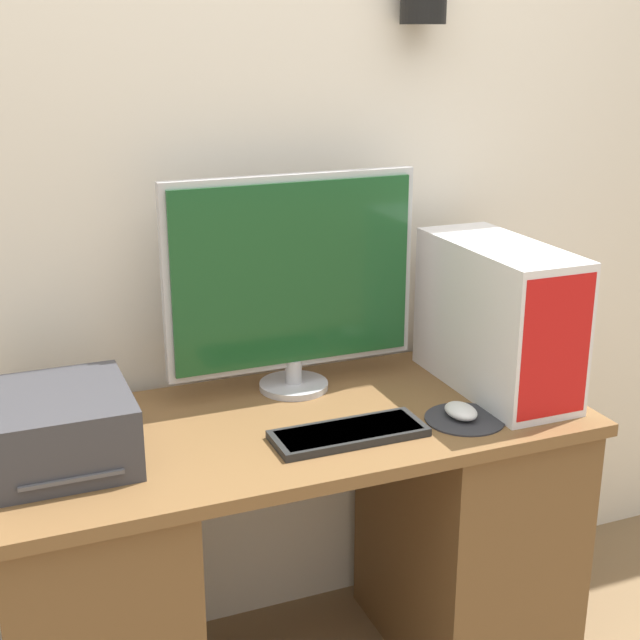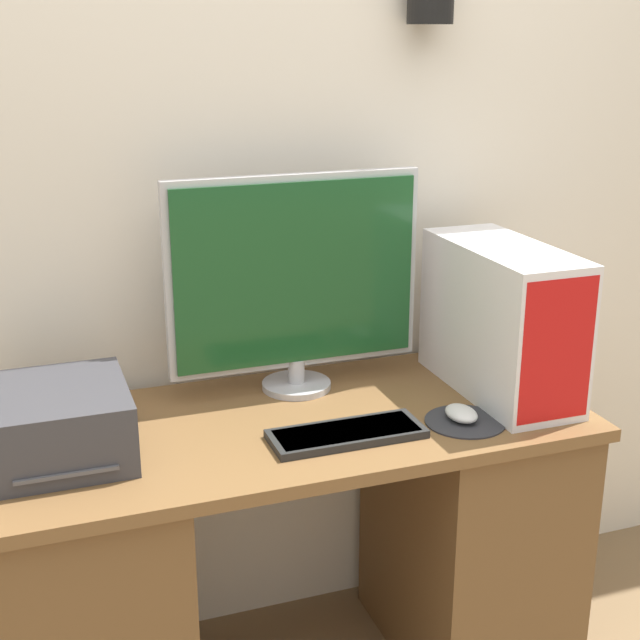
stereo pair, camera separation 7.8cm
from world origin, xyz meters
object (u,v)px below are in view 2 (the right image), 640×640
Objects in this scene: keyboard at (347,433)px; mouse at (461,413)px; monitor at (295,278)px; printer at (59,424)px; computer_tower at (502,320)px.

keyboard is 0.28m from mouse.
monitor is at bearing 92.75° from keyboard.
mouse reaches higher than keyboard.
keyboard is at bearing -11.35° from printer.
computer_tower is (0.45, 0.13, 0.17)m from keyboard.
computer_tower is 1.51× the size of printer.
monitor is 0.65m from printer.
mouse is at bearing -1.66° from keyboard.
printer is (-0.87, 0.13, 0.06)m from mouse.
keyboard is 3.58× the size of mouse.
mouse is (0.29, -0.32, -0.27)m from monitor.
mouse is 0.28m from computer_tower.
computer_tower reaches higher than mouse.
mouse is 0.89m from printer.
monitor is 1.32× the size of computer_tower.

